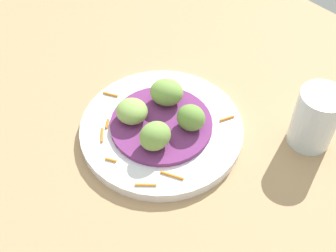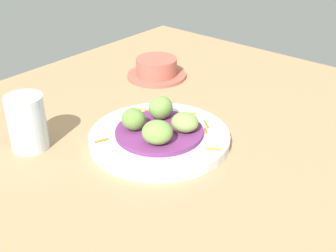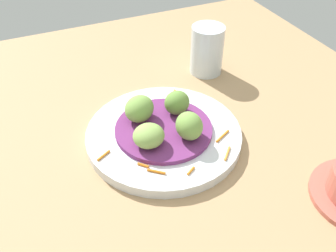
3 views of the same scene
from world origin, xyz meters
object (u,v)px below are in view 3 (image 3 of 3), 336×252
object	(u,v)px
guac_scoop_center	(189,126)
guac_scoop_back	(139,109)
guac_scoop_left	(149,136)
water_glass	(207,50)
main_plate	(164,135)
guac_scoop_right	(177,103)

from	to	relation	value
guac_scoop_center	guac_scoop_back	world-z (taller)	guac_scoop_center
guac_scoop_left	guac_scoop_center	distance (cm)	6.82
guac_scoop_back	water_glass	size ratio (longest dim) A/B	0.53
main_plate	guac_scoop_center	distance (cm)	6.28
main_plate	guac_scoop_back	bearing A→B (deg)	37.12
guac_scoop_left	guac_scoop_center	size ratio (longest dim) A/B	1.02
guac_scoop_left	guac_scoop_right	xyz separation A→B (cm)	(5.80, -7.67, 0.37)
guac_scoop_center	guac_scoop_back	bearing A→B (deg)	37.12
guac_scoop_right	water_glass	xyz separation A→B (cm)	(13.99, -13.53, 0.41)
guac_scoop_center	guac_scoop_back	size ratio (longest dim) A/B	0.91
water_glass	guac_scoop_center	bearing A→B (deg)	145.09
guac_scoop_center	guac_scoop_left	bearing A→B (deg)	82.12
main_plate	guac_scoop_right	xyz separation A→B (cm)	(2.90, -3.83, 3.90)
main_plate	guac_scoop_back	xyz separation A→B (cm)	(3.83, 2.90, 3.98)
main_plate	guac_scoop_left	xyz separation A→B (cm)	(-2.90, 3.83, 3.53)
main_plate	water_glass	bearing A→B (deg)	-45.79
guac_scoop_left	guac_scoop_back	xyz separation A→B (cm)	(6.74, -0.93, 0.45)
water_glass	guac_scoop_left	bearing A→B (deg)	133.04
main_plate	water_glass	size ratio (longest dim) A/B	2.57
guac_scoop_back	main_plate	bearing A→B (deg)	-142.88
guac_scoop_center	guac_scoop_back	distance (cm)	9.62
guac_scoop_center	guac_scoop_right	xyz separation A→B (cm)	(6.74, -0.93, -0.14)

